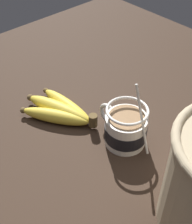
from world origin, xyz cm
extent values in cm
cube|color=#332319|center=(0.00, 0.00, 1.34)|extent=(113.55, 113.55, 2.67)
cylinder|color=white|center=(-6.36, -0.80, 6.25)|extent=(8.92, 8.92, 7.16)
cylinder|color=black|center=(-6.36, -0.80, 5.88)|extent=(9.12, 9.12, 3.20)
torus|color=white|center=(-1.02, -0.80, 7.25)|extent=(5.30, 0.90, 5.30)
cylinder|color=#997551|center=(-6.36, -0.80, 9.93)|extent=(7.72, 7.72, 0.40)
torus|color=white|center=(-6.36, -0.80, 11.83)|extent=(8.92, 8.92, 0.60)
cylinder|color=silver|center=(-10.35, -0.80, 11.73)|extent=(5.32, 0.50, 15.26)
ellipsoid|color=silver|center=(-7.92, -0.80, 4.17)|extent=(3.00, 2.00, 0.80)
cylinder|color=brown|center=(1.34, 1.68, 5.23)|extent=(2.00, 2.00, 3.00)
ellipsoid|color=gold|center=(10.54, 2.11, 4.20)|extent=(16.54, 3.82, 3.05)
sphere|color=brown|center=(18.74, 2.50, 4.20)|extent=(1.37, 1.37, 1.37)
ellipsoid|color=gold|center=(10.50, 4.61, 4.48)|extent=(17.50, 8.67, 3.60)
sphere|color=brown|center=(18.70, 7.23, 4.48)|extent=(1.62, 1.62, 1.62)
ellipsoid|color=gold|center=(9.06, 6.64, 4.31)|extent=(15.51, 11.58, 3.26)
sphere|color=brown|center=(15.93, 11.06, 4.31)|extent=(1.47, 1.47, 1.47)
camera|label=1|loc=(-36.98, 35.56, 53.62)|focal=50.00mm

